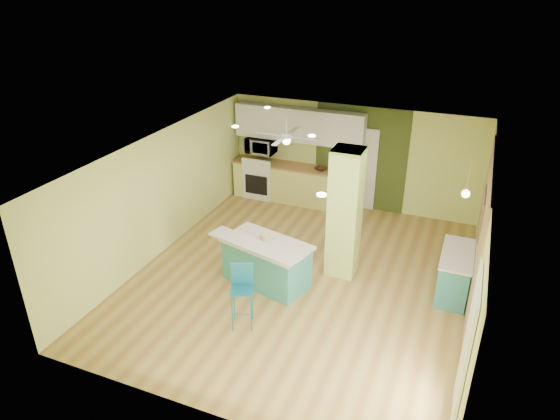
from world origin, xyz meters
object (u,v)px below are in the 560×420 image
Objects in this scene: bar_stool at (242,285)px; fruit_bowl at (321,169)px; side_counter at (454,273)px; peninsula at (266,262)px; canister at (264,237)px.

bar_stool is 3.81× the size of fruit_bowl.
bar_stool is 3.83m from side_counter.
fruit_bowl is (-3.37, 2.60, 0.56)m from side_counter.
peninsula is 1.49× the size of side_counter.
peninsula is 3.62m from fruit_bowl.
fruit_bowl is at bearing 71.06° from bar_stool.
fruit_bowl is 1.92× the size of canister.
bar_stool reaches higher than canister.
peninsula is at bearing -87.94° from fruit_bowl.
canister is at bearing -164.52° from side_counter.
canister reaches higher than peninsula.
fruit_bowl is at bearing 142.32° from side_counter.
peninsula is 0.48m from canister.
bar_stool is 7.32× the size of canister.
canister is (-0.06, 0.06, 0.47)m from peninsula.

